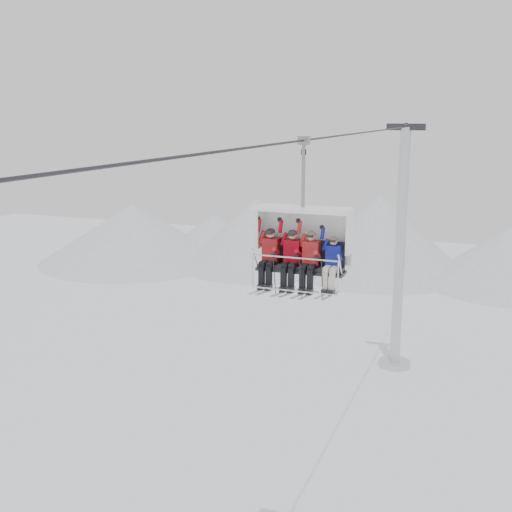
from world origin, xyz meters
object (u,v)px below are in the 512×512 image
(lift_tower_right, at_px, (399,267))
(skier_far_right, at_px, (332,262))
(chairlift_carrier, at_px, (304,238))
(skier_center_left, at_px, (291,256))
(skier_center_right, at_px, (310,258))
(skier_far_left, at_px, (269,255))

(lift_tower_right, distance_m, skier_far_right, 19.25)
(lift_tower_right, bearing_deg, skier_far_right, -87.31)
(skier_far_right, bearing_deg, chairlift_carrier, 160.24)
(skier_center_left, distance_m, skier_center_right, 0.52)
(chairlift_carrier, bearing_deg, skier_far_right, -19.76)
(skier_center_left, relative_size, skier_far_right, 1.02)
(chairlift_carrier, xyz_separation_m, skier_center_right, (0.27, -0.30, -0.47))
(skier_far_left, distance_m, skier_center_right, 1.14)
(lift_tower_right, distance_m, skier_center_right, 19.23)
(chairlift_carrier, distance_m, skier_far_right, 1.07)
(skier_far_left, relative_size, skier_center_right, 1.00)
(skier_center_right, bearing_deg, lift_tower_right, 90.84)
(chairlift_carrier, relative_size, skier_center_left, 2.32)
(chairlift_carrier, relative_size, skier_far_left, 2.32)
(chairlift_carrier, bearing_deg, lift_tower_right, 90.00)
(skier_center_left, bearing_deg, skier_center_right, 0.00)
(chairlift_carrier, xyz_separation_m, skier_far_right, (0.88, -0.32, -0.52))
(skier_far_left, distance_m, skier_far_right, 1.75)
(lift_tower_right, xyz_separation_m, chairlift_carrier, (0.00, -18.40, 4.93))
(chairlift_carrier, bearing_deg, skier_far_left, -160.75)
(skier_far_left, bearing_deg, skier_far_right, -0.41)
(lift_tower_right, distance_m, skier_far_left, 19.24)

